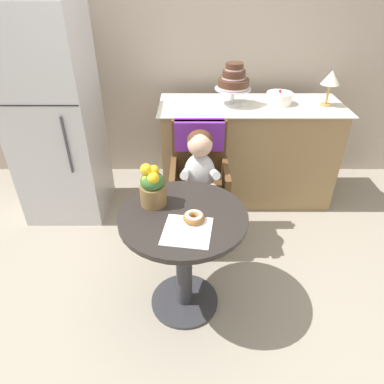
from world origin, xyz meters
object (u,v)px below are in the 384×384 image
(cafe_table, at_px, (183,243))
(refrigerator, at_px, (55,119))
(tiered_cake_stand, at_px, (233,81))
(round_layer_cake, at_px, (279,98))
(flower_vase, at_px, (152,187))
(wicker_chair, at_px, (199,165))
(seated_child, at_px, (199,171))
(table_lamp, at_px, (331,79))
(donut_front, at_px, (194,217))

(cafe_table, xyz_separation_m, refrigerator, (-1.05, 1.10, 0.34))
(cafe_table, height_order, tiered_cake_stand, tiered_cake_stand)
(round_layer_cake, bearing_deg, tiered_cake_stand, -176.38)
(cafe_table, xyz_separation_m, flower_vase, (-0.17, 0.11, 0.33))
(flower_vase, bearing_deg, refrigerator, 131.49)
(flower_vase, xyz_separation_m, refrigerator, (-0.88, 0.99, 0.02))
(flower_vase, xyz_separation_m, round_layer_cake, (0.95, 1.22, 0.11))
(wicker_chair, xyz_separation_m, refrigerator, (-1.15, 0.39, 0.21))
(seated_child, height_order, table_lamp, table_lamp)
(donut_front, distance_m, refrigerator, 1.61)
(seated_child, bearing_deg, wicker_chair, 90.00)
(cafe_table, height_order, flower_vase, flower_vase)
(cafe_table, bearing_deg, table_lamp, 47.68)
(seated_child, distance_m, table_lamp, 1.36)
(seated_child, xyz_separation_m, tiered_cake_stand, (0.28, 0.75, 0.42))
(flower_vase, bearing_deg, donut_front, -35.32)
(wicker_chair, xyz_separation_m, seated_child, (0.00, -0.16, 0.04))
(cafe_table, distance_m, flower_vase, 0.38)
(wicker_chair, relative_size, flower_vase, 3.83)
(table_lamp, xyz_separation_m, refrigerator, (-2.21, -0.18, -0.27))
(wicker_chair, height_order, donut_front, wicker_chair)
(cafe_table, xyz_separation_m, wicker_chair, (0.10, 0.71, 0.13))
(flower_vase, relative_size, round_layer_cake, 1.14)
(wicker_chair, relative_size, tiered_cake_stand, 2.83)
(donut_front, relative_size, tiered_cake_stand, 0.35)
(cafe_table, bearing_deg, refrigerator, 133.67)
(donut_front, xyz_separation_m, refrigerator, (-1.11, 1.16, 0.10))
(wicker_chair, bearing_deg, tiered_cake_stand, 68.64)
(seated_child, bearing_deg, round_layer_cake, 48.61)
(donut_front, height_order, round_layer_cake, round_layer_cake)
(refrigerator, bearing_deg, donut_front, -46.21)
(wicker_chair, bearing_deg, flower_vase, -110.15)
(flower_vase, xyz_separation_m, tiered_cake_stand, (0.56, 1.19, 0.27))
(seated_child, height_order, tiered_cake_stand, tiered_cake_stand)
(cafe_table, xyz_separation_m, seated_child, (0.10, 0.55, 0.17))
(refrigerator, bearing_deg, wicker_chair, -18.72)
(cafe_table, bearing_deg, tiered_cake_stand, 73.51)
(flower_vase, distance_m, table_lamp, 1.80)
(wicker_chair, height_order, seated_child, seated_child)
(table_lamp, bearing_deg, refrigerator, -175.37)
(wicker_chair, bearing_deg, round_layer_cake, 46.39)
(tiered_cake_stand, xyz_separation_m, round_layer_cake, (0.40, 0.03, -0.15))
(seated_child, distance_m, tiered_cake_stand, 0.90)
(donut_front, bearing_deg, round_layer_cake, 62.37)
(cafe_table, relative_size, table_lamp, 2.53)
(round_layer_cake, bearing_deg, seated_child, -131.39)
(table_lamp, bearing_deg, tiered_cake_stand, 178.46)
(flower_vase, bearing_deg, cafe_table, -31.84)
(seated_child, relative_size, round_layer_cake, 3.33)
(cafe_table, relative_size, round_layer_cake, 3.30)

